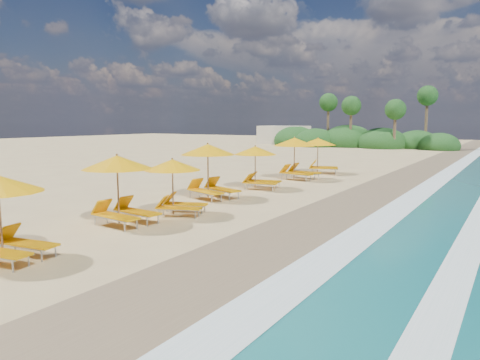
{
  "coord_description": "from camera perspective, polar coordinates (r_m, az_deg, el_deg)",
  "views": [
    {
      "loc": [
        9.57,
        -15.24,
        3.59
      ],
      "look_at": [
        0.0,
        0.0,
        1.2
      ],
      "focal_mm": 33.46,
      "sensor_mm": 36.0,
      "label": 1
    }
  ],
  "objects": [
    {
      "name": "treeline",
      "position": [
        63.86,
        14.36,
        5.0
      ],
      "size": [
        25.8,
        8.8,
        9.74
      ],
      "color": "#163D14",
      "rests_on": "ground"
    },
    {
      "name": "ground",
      "position": [
        18.35,
        0.0,
        -3.72
      ],
      "size": [
        160.0,
        160.0,
        0.0
      ],
      "primitive_type": "plane",
      "color": "tan",
      "rests_on": "ground"
    },
    {
      "name": "station_3",
      "position": [
        17.26,
        -8.04,
        -0.36
      ],
      "size": [
        2.83,
        2.79,
        2.2
      ],
      "rotation": [
        0.0,
        0.0,
        0.36
      ],
      "color": "olive",
      "rests_on": "ground"
    },
    {
      "name": "station_4",
      "position": [
        20.73,
        -3.78,
        1.63
      ],
      "size": [
        3.26,
        3.18,
        2.59
      ],
      "rotation": [
        0.0,
        0.0,
        -0.29
      ],
      "color": "olive",
      "rests_on": "ground"
    },
    {
      "name": "station_6",
      "position": [
        27.76,
        7.3,
        3.13
      ],
      "size": [
        3.0,
        2.82,
        2.63
      ],
      "rotation": [
        0.0,
        0.0,
        -0.09
      ],
      "color": "olive",
      "rests_on": "ground"
    },
    {
      "name": "surf_foam",
      "position": [
        15.91,
        21.01,
        -5.88
      ],
      "size": [
        4.0,
        160.0,
        0.01
      ],
      "color": "white",
      "rests_on": "ground"
    },
    {
      "name": "station_2",
      "position": [
        16.03,
        -14.9,
        -0.6
      ],
      "size": [
        2.79,
        2.62,
        2.47
      ],
      "rotation": [
        0.0,
        0.0,
        -0.08
      ],
      "color": "olive",
      "rests_on": "ground"
    },
    {
      "name": "beach_building",
      "position": [
        70.72,
        5.61,
        5.75
      ],
      "size": [
        7.0,
        5.0,
        2.8
      ],
      "primitive_type": "cube",
      "color": "beige",
      "rests_on": "ground"
    },
    {
      "name": "wet_sand",
      "position": [
        16.62,
        11.81,
        -5.06
      ],
      "size": [
        4.0,
        160.0,
        0.01
      ],
      "primitive_type": "cube",
      "color": "#826E4D",
      "rests_on": "ground"
    },
    {
      "name": "station_5",
      "position": [
        23.75,
        2.37,
        2.02
      ],
      "size": [
        2.85,
        2.75,
        2.32
      ],
      "rotation": [
        0.0,
        0.0,
        0.24
      ],
      "color": "olive",
      "rests_on": "ground"
    },
    {
      "name": "station_1",
      "position": [
        12.94,
        -27.8,
        -3.62
      ],
      "size": [
        2.72,
        2.59,
        2.28
      ],
      "rotation": [
        0.0,
        0.0,
        0.17
      ],
      "color": "olive",
      "rests_on": "ground"
    },
    {
      "name": "station_7",
      "position": [
        31.26,
        10.23,
        3.41
      ],
      "size": [
        3.2,
        3.14,
        2.48
      ],
      "rotation": [
        0.0,
        0.0,
        0.36
      ],
      "color": "olive",
      "rests_on": "ground"
    }
  ]
}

